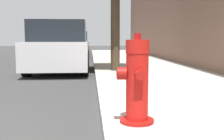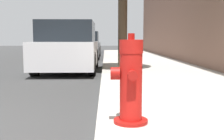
% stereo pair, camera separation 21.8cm
% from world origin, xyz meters
% --- Properties ---
extents(fire_hydrant, '(0.39, 0.39, 0.92)m').
position_xyz_m(fire_hydrant, '(2.17, 0.36, 0.54)').
color(fire_hydrant, '#A91511').
rests_on(fire_hydrant, sidewalk_slab).
extents(parked_car_near, '(1.73, 3.84, 1.51)m').
position_xyz_m(parked_car_near, '(0.78, 6.19, 0.72)').
color(parked_car_near, silver).
rests_on(parked_car_near, ground_plane).
extents(parked_car_mid, '(1.70, 4.52, 1.36)m').
position_xyz_m(parked_car_mid, '(0.77, 12.26, 0.66)').
color(parked_car_mid, '#4C5156').
rests_on(parked_car_mid, ground_plane).
extents(parked_car_far, '(1.72, 4.25, 1.32)m').
position_xyz_m(parked_car_far, '(0.60, 18.80, 0.64)').
color(parked_car_far, navy).
rests_on(parked_car_far, ground_plane).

